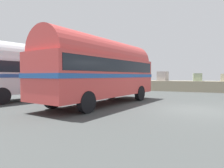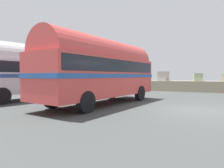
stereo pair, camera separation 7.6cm
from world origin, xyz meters
name	(u,v)px [view 1 (the left image)]	position (x,y,z in m)	size (l,w,h in m)	color
ground	(194,110)	(0.00, 0.00, 0.01)	(32.00, 26.00, 0.02)	#3F4342
breakwater	(196,85)	(-0.01, 11.81, 0.69)	(31.36, 1.84, 2.39)	tan
vintage_coach	(102,68)	(-4.82, 0.02, 2.05)	(3.93, 8.88, 3.70)	black
second_coach	(34,70)	(-10.22, 0.33, 2.05)	(4.53, 8.91, 3.70)	black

